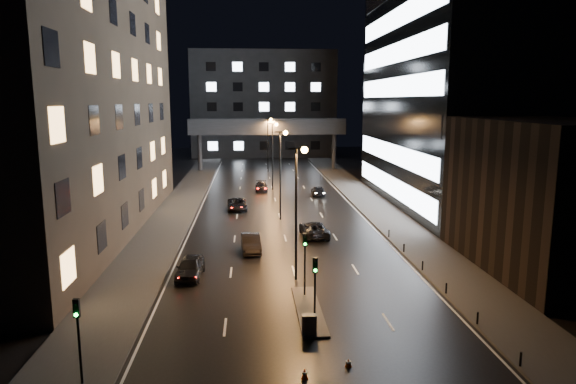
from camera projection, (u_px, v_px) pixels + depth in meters
name	position (u px, v px, depth m)	size (l,w,h in m)	color
ground	(275.00, 200.00, 70.50)	(160.00, 160.00, 0.00)	black
sidewalk_left	(178.00, 208.00, 64.67)	(5.00, 110.00, 0.15)	#383533
sidewalk_right	(373.00, 205.00, 66.48)	(5.00, 110.00, 0.15)	#383533
building_left	(51.00, 32.00, 49.63)	(15.00, 48.00, 40.00)	#2D2319
building_right_low	(547.00, 196.00, 40.46)	(10.00, 18.00, 12.00)	black
building_right_glass	(475.00, 27.00, 64.42)	(20.00, 36.00, 45.00)	black
building_far	(263.00, 104.00, 125.23)	(34.00, 14.00, 25.00)	#333335
skybridge	(267.00, 127.00, 98.48)	(30.00, 3.00, 10.00)	#333335
median_island	(309.00, 310.00, 33.20)	(1.60, 8.00, 0.15)	#383533
traffic_signal_near	(305.00, 254.00, 35.12)	(0.28, 0.34, 4.40)	black
traffic_signal_far	(315.00, 282.00, 29.72)	(0.28, 0.34, 4.40)	black
traffic_signal_corner	(78.00, 328.00, 23.98)	(0.28, 0.34, 4.40)	black
bollard_row	(434.00, 277.00, 38.27)	(0.12, 25.12, 0.90)	black
streetlight_near	(298.00, 196.00, 37.95)	(1.45, 0.50, 10.15)	black
streetlight_mid_a	(282.00, 163.00, 57.59)	(1.45, 0.50, 10.15)	black
streetlight_mid_b	(273.00, 147.00, 77.22)	(1.45, 0.50, 10.15)	black
streetlight_far	(269.00, 138.00, 96.85)	(1.45, 0.50, 10.15)	black
car_away_a	(190.00, 267.00, 39.44)	(1.89, 4.69, 1.60)	black
car_away_b	(251.00, 243.00, 46.23)	(1.63, 4.68, 1.54)	black
car_away_c	(237.00, 204.00, 63.79)	(2.36, 5.11, 1.42)	black
car_away_d	(261.00, 187.00, 77.25)	(1.83, 4.50, 1.31)	black
car_toward_a	(314.00, 229.00, 51.34)	(2.49, 5.39, 1.50)	black
car_toward_b	(318.00, 191.00, 73.58)	(1.82, 4.48, 1.30)	black
utility_cabinet	(309.00, 325.00, 29.42)	(0.84, 0.45, 1.22)	#464648
cone_a	(305.00, 373.00, 25.10)	(0.36, 0.36, 0.56)	#FF530D
cone_b	(348.00, 363.00, 26.25)	(0.36, 0.36, 0.44)	#DC550B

